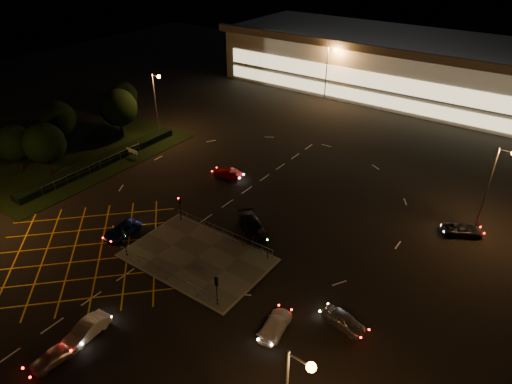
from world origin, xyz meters
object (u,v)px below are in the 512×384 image
Objects in this scene: signal_sw at (124,238)px; car_left_blue at (122,231)px; signal_se at (217,286)px; car_queue_white at (87,330)px; car_near_silver at (53,356)px; car_approach_white at (275,324)px; car_right_silver at (344,320)px; signal_ne at (268,241)px; car_far_dkgrey at (252,226)px; signal_nw at (180,203)px; car_east_grey at (462,230)px; car_circ_red at (228,173)px.

signal_sw reaches higher than car_left_blue.
signal_se is 11.22m from car_queue_white.
car_queue_white reaches higher than car_near_silver.
car_left_blue is 1.02× the size of car_approach_white.
signal_ne is at bearing 80.24° from car_right_silver.
signal_sw is 1.00× the size of signal_se.
signal_se is at bearing 122.83° from car_right_silver.
car_queue_white is 1.06× the size of car_right_silver.
car_queue_white is 0.79× the size of car_far_dkgrey.
signal_nw is at bearing -33.65° from signal_se.
car_right_silver reaches higher than car_near_silver.
car_left_blue is (-8.77, 11.15, -0.07)m from car_queue_white.
car_near_silver is 0.86× the size of car_queue_white.
signal_nw is at bearing 56.66° from car_left_blue.
car_right_silver is (14.34, -6.66, -0.10)m from car_far_dkgrey.
signal_ne is (12.00, 7.99, 0.00)m from signal_sw.
car_left_blue is 1.01× the size of car_east_grey.
car_approach_white is at bearing 127.93° from car_east_grey.
signal_sw is 19.49m from car_circ_red.
car_left_blue is (-3.35, -5.77, -1.75)m from signal_nw.
signal_sw is at bearing 110.90° from car_right_silver.
car_circ_red is at bearing 110.21° from car_near_silver.
signal_nw and signal_ne have the same top height.
car_east_grey is 1.01× the size of car_approach_white.
car_approach_white is (19.87, -18.68, 0.01)m from car_circ_red.
signal_nw is at bearing 111.87° from car_near_silver.
signal_sw reaches higher than car_queue_white.
car_far_dkgrey is 1.23× the size of car_approach_white.
car_near_silver is (5.47, -20.04, -1.76)m from signal_nw.
car_circ_red is at bearing 100.40° from car_queue_white.
signal_sw is 13.63m from car_far_dkgrey.
car_right_silver is at bearing 135.91° from car_east_grey.
signal_se is 15.61m from car_left_blue.
car_right_silver is (10.24, 4.34, -1.70)m from signal_se.
car_left_blue is 17.12m from car_circ_red.
signal_se is at bearing -11.43° from car_left_blue.
signal_ne reaches higher than car_left_blue.
car_queue_white is at bearing 121.23° from signal_sw.
signal_sw is 0.59× the size of car_far_dkgrey.
signal_se reaches higher than car_east_grey.
signal_ne is (0.00, 7.99, 0.00)m from signal_se.
car_queue_white is at bearing 97.62° from car_near_silver.
signal_se is at bearing 68.18° from car_near_silver.
car_queue_white is at bearing -111.26° from signal_ne.
signal_se reaches higher than car_left_blue.
signal_sw is at bearing 121.01° from car_near_silver.
signal_sw is at bearing -179.38° from car_far_dkgrey.
car_near_silver is (-6.53, -12.06, -1.76)m from signal_se.
signal_se is 14.41m from signal_nw.
signal_se reaches higher than car_far_dkgrey.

